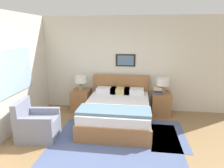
{
  "coord_description": "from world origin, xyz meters",
  "views": [
    {
      "loc": [
        0.49,
        -2.85,
        2.16
      ],
      "look_at": [
        -0.09,
        1.46,
        1.04
      ],
      "focal_mm": 32.0,
      "sensor_mm": 36.0,
      "label": 1
    }
  ],
  "objects_px": {
    "nightstand_by_door": "(161,104)",
    "bed": "(117,111)",
    "nightstand_near_window": "(81,100)",
    "table_lamp_near_window": "(81,80)",
    "armchair": "(37,125)",
    "table_lamp_by_door": "(163,83)"
  },
  "relations": [
    {
      "from": "armchair",
      "to": "nightstand_by_door",
      "type": "xyz_separation_m",
      "value": [
        2.69,
        1.63,
        0.01
      ]
    },
    {
      "from": "nightstand_near_window",
      "to": "table_lamp_near_window",
      "type": "relative_size",
      "value": 1.47
    },
    {
      "from": "table_lamp_near_window",
      "to": "table_lamp_by_door",
      "type": "height_order",
      "value": "same"
    },
    {
      "from": "armchair",
      "to": "nightstand_near_window",
      "type": "height_order",
      "value": "armchair"
    },
    {
      "from": "bed",
      "to": "nightstand_by_door",
      "type": "height_order",
      "value": "bed"
    },
    {
      "from": "bed",
      "to": "nightstand_by_door",
      "type": "bearing_deg",
      "value": 32.81
    },
    {
      "from": "nightstand_near_window",
      "to": "table_lamp_by_door",
      "type": "xyz_separation_m",
      "value": [
        2.22,
        -0.0,
        0.59
      ]
    },
    {
      "from": "bed",
      "to": "nightstand_near_window",
      "type": "height_order",
      "value": "bed"
    },
    {
      "from": "bed",
      "to": "armchair",
      "type": "distance_m",
      "value": 1.84
    },
    {
      "from": "bed",
      "to": "nightstand_by_door",
      "type": "xyz_separation_m",
      "value": [
        1.11,
        0.71,
        -0.01
      ]
    },
    {
      "from": "bed",
      "to": "table_lamp_near_window",
      "type": "relative_size",
      "value": 4.85
    },
    {
      "from": "nightstand_near_window",
      "to": "table_lamp_near_window",
      "type": "height_order",
      "value": "table_lamp_near_window"
    },
    {
      "from": "bed",
      "to": "armchair",
      "type": "bearing_deg",
      "value": -149.97
    },
    {
      "from": "bed",
      "to": "armchair",
      "type": "xyz_separation_m",
      "value": [
        -1.59,
        -0.92,
        -0.02
      ]
    },
    {
      "from": "table_lamp_by_door",
      "to": "bed",
      "type": "bearing_deg",
      "value": -147.54
    },
    {
      "from": "nightstand_by_door",
      "to": "bed",
      "type": "bearing_deg",
      "value": -147.19
    },
    {
      "from": "armchair",
      "to": "table_lamp_by_door",
      "type": "height_order",
      "value": "table_lamp_by_door"
    },
    {
      "from": "nightstand_near_window",
      "to": "nightstand_by_door",
      "type": "distance_m",
      "value": 2.21
    },
    {
      "from": "armchair",
      "to": "nightstand_near_window",
      "type": "distance_m",
      "value": 1.7
    },
    {
      "from": "bed",
      "to": "nightstand_by_door",
      "type": "relative_size",
      "value": 3.3
    },
    {
      "from": "armchair",
      "to": "table_lamp_near_window",
      "type": "distance_m",
      "value": 1.81
    },
    {
      "from": "armchair",
      "to": "table_lamp_by_door",
      "type": "xyz_separation_m",
      "value": [
        2.71,
        1.63,
        0.6
      ]
    }
  ]
}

